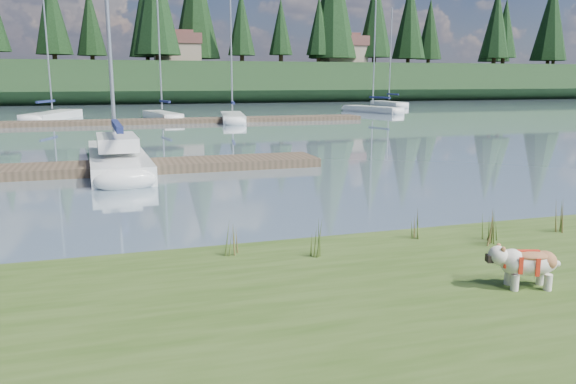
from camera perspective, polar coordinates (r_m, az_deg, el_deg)
name	(u,v)px	position (r m, az deg, el deg)	size (l,w,h in m)	color
ground	(158,123)	(40.57, -13.09, 6.81)	(200.00, 200.00, 0.00)	gray
bank	(437,379)	(5.96, 14.94, -17.85)	(60.00, 9.00, 0.35)	#3C541F
ridge	(134,83)	(83.41, -15.40, 10.64)	(200.00, 20.00, 5.00)	black
bulldog	(527,262)	(8.03, 23.13, -6.52)	(0.96, 0.55, 0.57)	silver
sailboat_main	(116,153)	(21.14, -17.07, 3.77)	(2.17, 9.14, 13.02)	silver
dock_near	(82,169)	(19.60, -20.23, 2.20)	(16.00, 2.00, 0.30)	#4C3D2C
dock_far	(186,121)	(40.75, -10.28, 7.15)	(26.00, 2.20, 0.30)	#4C3D2C
sailboat_bg_1	(57,114)	(47.97, -22.44, 7.31)	(4.25, 9.17, 13.35)	silver
sailboat_bg_2	(160,115)	(44.94, -12.87, 7.66)	(2.75, 7.38, 10.96)	silver
sailboat_bg_3	(232,116)	(42.13, -5.71, 7.65)	(2.67, 7.84, 11.35)	silver
sailboat_bg_4	(368,109)	(53.50, 8.11, 8.38)	(3.67, 7.53, 11.03)	silver
sailboat_bg_5	(386,104)	(65.23, 9.95, 8.85)	(1.65, 7.56, 10.81)	silver
weed_0	(318,239)	(8.68, 3.08, -4.81)	(0.17, 0.14, 0.65)	#475B23
weed_1	(413,225)	(9.88, 12.56, -3.26)	(0.17, 0.14, 0.58)	#475B23
weed_2	(493,230)	(9.86, 20.14, -3.63)	(0.17, 0.14, 0.61)	#475B23
weed_3	(232,239)	(8.81, -5.68, -4.82)	(0.17, 0.14, 0.58)	#475B23
weed_4	(490,227)	(10.18, 19.80, -3.37)	(0.17, 0.14, 0.52)	#475B23
weed_5	(561,216)	(11.17, 25.99, -2.25)	(0.17, 0.14, 0.68)	#475B23
mud_lip	(298,256)	(9.68, 1.00, -6.50)	(60.00, 0.50, 0.14)	#33281C
conifer_3	(51,11)	(83.12, -22.93, 16.55)	(4.84, 4.84, 12.25)	#382619
conifer_5	(241,23)	(82.69, -4.75, 16.77)	(3.96, 3.96, 10.35)	#382619
conifer_6	(333,1)	(84.93, 4.61, 18.78)	(7.04, 7.04, 17.00)	#382619
conifer_7	(410,19)	(93.36, 12.25, 16.78)	(5.28, 5.28, 13.20)	#382619
conifer_8	(496,24)	(96.98, 20.41, 15.73)	(4.62, 4.62, 11.77)	#382619
conifer_9	(551,19)	(107.59, 25.19, 15.61)	(5.94, 5.94, 14.62)	#382619
house_1	(177,48)	(81.95, -11.21, 14.18)	(6.30, 5.30, 4.65)	gray
house_2	(343,50)	(86.00, 5.56, 14.20)	(6.30, 5.30, 4.65)	gray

